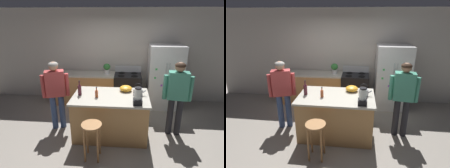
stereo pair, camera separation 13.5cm
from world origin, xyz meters
The scene contains 15 objects.
ground_plane centered at (0.00, 0.00, 0.00)m, with size 14.00×14.00×0.00m, color gray.
back_wall centered at (0.00, 1.95, 1.35)m, with size 8.00×0.10×2.70m, color #BCB7AD.
kitchen_island centered at (0.00, 0.00, 0.46)m, with size 1.58×1.00×0.91m.
back_counter_run centered at (-0.80, 1.55, 0.46)m, with size 2.00×0.64×0.91m.
refrigerator centered at (1.35, 1.50, 0.88)m, with size 0.90×0.73×1.76m.
stove_range centered at (0.35, 1.52, 0.47)m, with size 0.76×0.65×1.09m.
person_by_island_left centered at (-1.23, 0.15, 0.95)m, with size 0.59×0.34×1.58m.
person_by_sink_right centered at (1.37, 0.11, 0.98)m, with size 0.60×0.27×1.63m.
bar_stool centered at (-0.26, -0.79, 0.55)m, with size 0.36×0.36×0.71m.
potted_plant centered at (-0.25, 1.55, 1.09)m, with size 0.20×0.20×0.30m.
blender_appliance centered at (0.54, -0.35, 1.06)m, with size 0.17×0.17×0.33m.
bottle_wine centered at (-0.65, -0.02, 1.03)m, with size 0.08×0.08×0.32m.
bottle_cooking_sauce centered at (-0.28, -0.10, 0.99)m, with size 0.06×0.06×0.22m.
mixing_bowl centered at (0.31, 0.29, 0.98)m, with size 0.27×0.27×0.12m, color orange.
tea_kettle centered at (0.56, 0.07, 0.99)m, with size 0.28×0.20×0.27m.
Camera 1 is at (0.33, -3.55, 2.47)m, focal length 29.95 mm.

